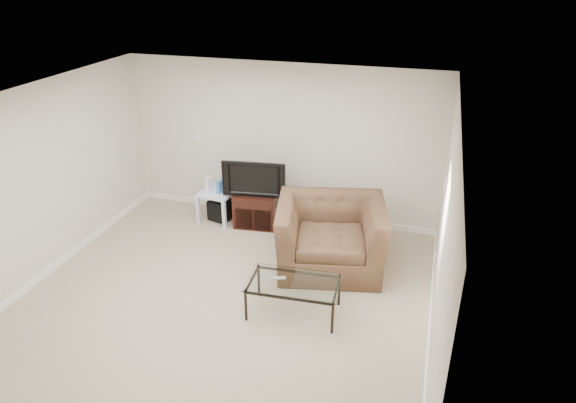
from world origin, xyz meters
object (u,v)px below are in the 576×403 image
(tv_stand, at_px, (256,209))
(television, at_px, (255,177))
(side_table, at_px, (218,205))
(coffee_table, at_px, (293,297))
(subwoofer, at_px, (221,209))
(recliner, at_px, (331,225))

(tv_stand, xyz_separation_m, television, (0.00, -0.03, 0.56))
(side_table, relative_size, coffee_table, 0.48)
(television, height_order, coffee_table, television)
(tv_stand, height_order, side_table, tv_stand)
(side_table, bearing_deg, coffee_table, -47.48)
(television, relative_size, subwoofer, 2.79)
(television, xyz_separation_m, subwoofer, (-0.62, 0.04, -0.65))
(side_table, height_order, recliner, recliner)
(coffee_table, bearing_deg, side_table, 132.52)
(side_table, bearing_deg, subwoofer, 27.52)
(television, relative_size, side_table, 1.73)
(recliner, bearing_deg, tv_stand, 136.06)
(side_table, bearing_deg, tv_stand, 0.00)
(tv_stand, bearing_deg, side_table, 173.76)
(tv_stand, height_order, television, television)
(tv_stand, xyz_separation_m, coffee_table, (1.18, -2.00, -0.06))
(tv_stand, height_order, coffee_table, tv_stand)
(subwoofer, bearing_deg, recliner, -23.54)
(coffee_table, bearing_deg, subwoofer, 131.75)
(coffee_table, bearing_deg, television, 120.85)
(tv_stand, relative_size, subwoofer, 2.03)
(television, relative_size, coffee_table, 0.83)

